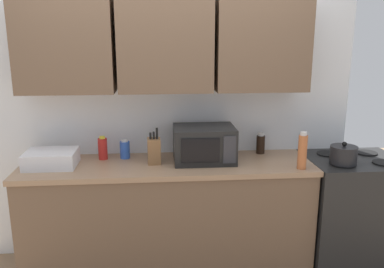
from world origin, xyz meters
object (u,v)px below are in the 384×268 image
object	(u,v)px
kettle	(343,155)
bottle_blue_cleaner	(125,149)
bottle_red_sauce	(103,148)
stove_range	(350,210)
knife_block	(154,151)
bottle_spice_jar	(302,151)
bottle_soy_dark	(261,144)
dish_rack	(51,159)
microwave	(204,144)

from	to	relation	value
kettle	bottle_blue_cleaner	bearing A→B (deg)	169.24
kettle	bottle_red_sauce	xyz separation A→B (m)	(-1.88, 0.31, 0.01)
bottle_blue_cleaner	stove_range	bearing A→B (deg)	-5.59
stove_range	knife_block	distance (m)	1.72
kettle	bottle_red_sauce	world-z (taller)	bottle_red_sauce
bottle_spice_jar	bottle_soy_dark	size ratio (longest dim) A/B	1.59
stove_range	bottle_soy_dark	xyz separation A→B (m)	(-0.73, 0.23, 0.53)
stove_range	bottle_red_sauce	size ratio (longest dim) A/B	4.78
knife_block	kettle	bearing A→B (deg)	-6.37
knife_block	bottle_blue_cleaner	xyz separation A→B (m)	(-0.24, 0.16, -0.03)
bottle_red_sauce	bottle_blue_cleaner	distance (m)	0.18
bottle_red_sauce	bottle_blue_cleaner	xyz separation A→B (m)	(0.18, 0.01, -0.02)
dish_rack	knife_block	xyz separation A→B (m)	(0.79, 0.00, 0.04)
bottle_spice_jar	bottle_blue_cleaner	size ratio (longest dim) A/B	1.84
stove_range	dish_rack	world-z (taller)	dish_rack
stove_range	kettle	distance (m)	0.57
dish_rack	knife_block	size ratio (longest dim) A/B	1.32
microwave	bottle_spice_jar	bearing A→B (deg)	-19.72
stove_range	bottle_spice_jar	bearing A→B (deg)	-158.85
stove_range	bottle_spice_jar	distance (m)	0.81
stove_range	kettle	xyz separation A→B (m)	(-0.17, -0.14, 0.53)
kettle	dish_rack	xyz separation A→B (m)	(-2.25, 0.16, -0.02)
dish_rack	bottle_soy_dark	size ratio (longest dim) A/B	2.11
dish_rack	bottle_blue_cleaner	distance (m)	0.57
dish_rack	bottle_soy_dark	distance (m)	1.70
bottle_spice_jar	bottle_soy_dark	distance (m)	0.48
bottle_red_sauce	dish_rack	bearing A→B (deg)	-157.72
stove_range	knife_block	bearing A→B (deg)	179.19
stove_range	bottle_spice_jar	xyz separation A→B (m)	(-0.52, -0.20, 0.59)
bottle_soy_dark	knife_block	bearing A→B (deg)	-167.34
microwave	dish_rack	world-z (taller)	microwave
microwave	knife_block	distance (m)	0.40
microwave	knife_block	xyz separation A→B (m)	(-0.40, -0.03, -0.04)
stove_range	bottle_red_sauce	distance (m)	2.12
stove_range	dish_rack	bearing A→B (deg)	179.53
stove_range	bottle_red_sauce	xyz separation A→B (m)	(-2.05, 0.17, 0.54)
microwave	knife_block	bearing A→B (deg)	-175.75
bottle_red_sauce	bottle_soy_dark	size ratio (longest dim) A/B	1.06
knife_block	bottle_soy_dark	bearing A→B (deg)	12.66
microwave	knife_block	size ratio (longest dim) A/B	1.67
microwave	bottle_red_sauce	world-z (taller)	microwave
dish_rack	bottle_blue_cleaner	xyz separation A→B (m)	(0.55, 0.16, 0.01)
knife_block	stove_range	bearing A→B (deg)	-0.81
microwave	bottle_soy_dark	size ratio (longest dim) A/B	2.66
kettle	bottle_soy_dark	world-z (taller)	kettle
knife_block	dish_rack	bearing A→B (deg)	-179.77
kettle	bottle_red_sauce	bearing A→B (deg)	170.57
knife_block	bottle_blue_cleaner	world-z (taller)	knife_block
dish_rack	bottle_spice_jar	bearing A→B (deg)	-6.69
dish_rack	bottle_red_sauce	bearing A→B (deg)	22.28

